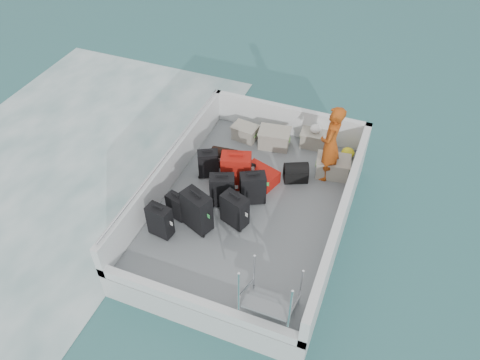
# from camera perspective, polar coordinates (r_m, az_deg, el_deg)

# --- Properties ---
(ground) EXTENTS (160.00, 160.00, 0.00)m
(ground) POSITION_cam_1_polar(r_m,az_deg,el_deg) (9.54, 1.24, -5.51)
(ground) COLOR #164B4F
(ground) RESTS_ON ground
(wake_foam) EXTENTS (10.00, 10.00, 0.00)m
(wake_foam) POSITION_cam_1_polar(r_m,az_deg,el_deg) (11.58, -21.61, 1.41)
(wake_foam) COLOR white
(wake_foam) RESTS_ON ground
(ferry_hull) EXTENTS (3.60, 5.00, 0.60)m
(ferry_hull) POSITION_cam_1_polar(r_m,az_deg,el_deg) (9.31, 1.27, -4.30)
(ferry_hull) COLOR silver
(ferry_hull) RESTS_ON ground
(deck) EXTENTS (3.30, 4.70, 0.02)m
(deck) POSITION_cam_1_polar(r_m,az_deg,el_deg) (9.09, 1.30, -2.98)
(deck) COLOR slate
(deck) RESTS_ON ferry_hull
(deck_fittings) EXTENTS (3.60, 5.00, 0.90)m
(deck_fittings) POSITION_cam_1_polar(r_m,az_deg,el_deg) (8.53, 2.77, -3.27)
(deck_fittings) COLOR white
(deck_fittings) RESTS_ON deck
(suitcase_0) EXTENTS (0.46, 0.30, 0.66)m
(suitcase_0) POSITION_cam_1_polar(r_m,az_deg,el_deg) (8.45, -9.73, -4.97)
(suitcase_0) COLOR black
(suitcase_0) RESTS_ON deck
(suitcase_1) EXTENTS (0.40, 0.29, 0.54)m
(suitcase_1) POSITION_cam_1_polar(r_m,az_deg,el_deg) (8.73, -7.72, -3.26)
(suitcase_1) COLOR black
(suitcase_1) RESTS_ON deck
(suitcase_2) EXTENTS (0.48, 0.41, 0.60)m
(suitcase_2) POSITION_cam_1_polar(r_m,az_deg,el_deg) (9.50, -3.88, 1.97)
(suitcase_2) COLOR black
(suitcase_2) RESTS_ON deck
(suitcase_3) EXTENTS (0.61, 0.49, 0.81)m
(suitcase_3) POSITION_cam_1_polar(r_m,az_deg,el_deg) (8.43, -5.27, -3.82)
(suitcase_3) COLOR black
(suitcase_3) RESTS_ON deck
(suitcase_4) EXTENTS (0.53, 0.43, 0.69)m
(suitcase_4) POSITION_cam_1_polar(r_m,az_deg,el_deg) (8.86, -2.18, -1.26)
(suitcase_4) COLOR black
(suitcase_4) RESTS_ON deck
(suitcase_5) EXTENTS (0.65, 0.49, 0.79)m
(suitcase_5) POSITION_cam_1_polar(r_m,az_deg,el_deg) (9.17, -0.47, 1.06)
(suitcase_5) COLOR #B6180E
(suitcase_5) RESTS_ON deck
(suitcase_6) EXTENTS (0.55, 0.43, 0.66)m
(suitcase_6) POSITION_cam_1_polar(r_m,az_deg,el_deg) (8.51, -0.65, -3.70)
(suitcase_6) COLOR black
(suitcase_6) RESTS_ON deck
(suitcase_7) EXTENTS (0.55, 0.47, 0.67)m
(suitcase_7) POSITION_cam_1_polar(r_m,az_deg,el_deg) (8.90, 1.56, -1.04)
(suitcase_7) COLOR black
(suitcase_7) RESTS_ON deck
(suitcase_8) EXTENTS (0.80, 0.65, 0.27)m
(suitcase_8) POSITION_cam_1_polar(r_m,az_deg,el_deg) (9.46, 2.50, 0.53)
(suitcase_8) COLOR #B6180E
(suitcase_8) RESTS_ON deck
(duffel_0) EXTENTS (0.55, 0.35, 0.32)m
(duffel_0) POSITION_cam_1_polar(r_m,az_deg,el_deg) (9.82, -1.93, 2.62)
(duffel_0) COLOR black
(duffel_0) RESTS_ON deck
(duffel_1) EXTENTS (0.46, 0.30, 0.32)m
(duffel_1) POSITION_cam_1_polar(r_m,az_deg,el_deg) (9.50, 0.36, 0.96)
(duffel_1) COLOR black
(duffel_1) RESTS_ON deck
(duffel_2) EXTENTS (0.56, 0.47, 0.32)m
(duffel_2) POSITION_cam_1_polar(r_m,az_deg,el_deg) (9.53, 6.82, 0.79)
(duffel_2) COLOR black
(duffel_2) RESTS_ON deck
(crate_0) EXTENTS (0.56, 0.42, 0.31)m
(crate_0) POSITION_cam_1_polar(r_m,az_deg,el_deg) (10.50, 0.61, 5.76)
(crate_0) COLOR #A19B8C
(crate_0) RESTS_ON deck
(crate_1) EXTENTS (0.70, 0.53, 0.39)m
(crate_1) POSITION_cam_1_polar(r_m,az_deg,el_deg) (10.30, 4.19, 5.02)
(crate_1) COLOR #A19B8C
(crate_1) RESTS_ON deck
(crate_2) EXTENTS (0.59, 0.43, 0.34)m
(crate_2) POSITION_cam_1_polar(r_m,az_deg,el_deg) (10.43, 9.05, 4.93)
(crate_2) COLOR #A19B8C
(crate_2) RESTS_ON deck
(crate_3) EXTENTS (0.70, 0.53, 0.39)m
(crate_3) POSITION_cam_1_polar(r_m,az_deg,el_deg) (9.74, 11.22, 1.53)
(crate_3) COLOR #A19B8C
(crate_3) RESTS_ON deck
(yellow_bag) EXTENTS (0.28, 0.26, 0.22)m
(yellow_bag) POSITION_cam_1_polar(r_m,az_deg,el_deg) (10.30, 13.02, 3.26)
(yellow_bag) COLOR yellow
(yellow_bag) RESTS_ON deck
(white_bag) EXTENTS (0.24, 0.24, 0.18)m
(white_bag) POSITION_cam_1_polar(r_m,az_deg,el_deg) (10.27, 9.21, 6.07)
(white_bag) COLOR white
(white_bag) RESTS_ON crate_2
(passenger) EXTENTS (0.43, 0.64, 1.67)m
(passenger) POSITION_cam_1_polar(r_m,az_deg,el_deg) (9.28, 10.97, 4.33)
(passenger) COLOR orange
(passenger) RESTS_ON deck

